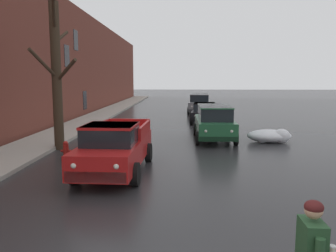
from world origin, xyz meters
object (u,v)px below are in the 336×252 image
object	(u,v)px
bare_tree_second_along_sidewalk	(57,74)
suv_grey_parked_far_down_block	(200,103)
suv_green_parked_kerbside_close	(214,121)
fire_hydrant	(66,150)
pickup_truck_red_approaching_near_lane	(115,147)
sedan_black_parked_kerbside_mid	(204,112)

from	to	relation	value
bare_tree_second_along_sidewalk	suv_grey_parked_far_down_block	size ratio (longest dim) A/B	1.32
suv_green_parked_kerbside_close	fire_hydrant	xyz separation A→B (m)	(-6.43, -4.42, -0.63)
pickup_truck_red_approaching_near_lane	suv_grey_parked_far_down_block	distance (m)	21.11
suv_grey_parked_far_down_block	fire_hydrant	bearing A→B (deg)	-109.17
bare_tree_second_along_sidewalk	suv_green_parked_kerbside_close	world-z (taller)	bare_tree_second_along_sidewalk
bare_tree_second_along_sidewalk	pickup_truck_red_approaching_near_lane	xyz separation A→B (m)	(3.31, -3.83, -2.54)
suv_green_parked_kerbside_close	sedan_black_parked_kerbside_mid	bearing A→B (deg)	89.84
sedan_black_parked_kerbside_mid	fire_hydrant	world-z (taller)	sedan_black_parked_kerbside_mid
pickup_truck_red_approaching_near_lane	suv_grey_parked_far_down_block	size ratio (longest dim) A/B	1.06
suv_green_parked_kerbside_close	suv_grey_parked_far_down_block	world-z (taller)	same
bare_tree_second_along_sidewalk	suv_grey_parked_far_down_block	world-z (taller)	bare_tree_second_along_sidewalk
suv_green_parked_kerbside_close	fire_hydrant	distance (m)	7.83
bare_tree_second_along_sidewalk	suv_grey_parked_far_down_block	bearing A→B (deg)	66.40
suv_green_parked_kerbside_close	suv_grey_parked_far_down_block	size ratio (longest dim) A/B	0.93
suv_grey_parked_far_down_block	fire_hydrant	size ratio (longest dim) A/B	7.02
suv_grey_parked_far_down_block	fire_hydrant	distance (m)	19.76
sedan_black_parked_kerbside_mid	suv_green_parked_kerbside_close	bearing A→B (deg)	-90.16
suv_green_parked_kerbside_close	suv_grey_parked_far_down_block	bearing A→B (deg)	89.78
pickup_truck_red_approaching_near_lane	sedan_black_parked_kerbside_mid	size ratio (longest dim) A/B	1.18
pickup_truck_red_approaching_near_lane	suv_green_parked_kerbside_close	distance (m)	7.62
bare_tree_second_along_sidewalk	sedan_black_parked_kerbside_mid	distance (m)	12.90
fire_hydrant	sedan_black_parked_kerbside_mid	bearing A→B (deg)	61.80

